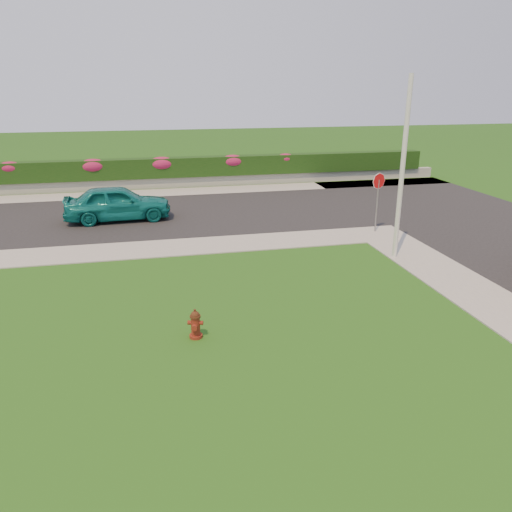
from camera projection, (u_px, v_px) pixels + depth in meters
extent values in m
plane|color=black|center=(260.00, 377.00, 10.20)|extent=(120.00, 120.00, 0.00)
cube|color=black|center=(79.00, 219.00, 22.09)|extent=(26.00, 8.00, 0.04)
cube|color=gray|center=(33.00, 257.00, 17.27)|extent=(24.00, 2.00, 0.04)
cube|color=gray|center=(380.00, 234.00, 19.94)|extent=(2.00, 2.00, 0.04)
cube|color=gray|center=(165.00, 193.00, 27.52)|extent=(34.00, 2.00, 0.04)
cube|color=gray|center=(164.00, 183.00, 28.81)|extent=(34.00, 0.40, 0.60)
cube|color=black|center=(163.00, 168.00, 28.63)|extent=(32.00, 0.90, 1.10)
cylinder|color=#4E190C|center=(196.00, 336.00, 11.81)|extent=(0.31, 0.31, 0.07)
cylinder|color=#4E190C|center=(196.00, 326.00, 11.72)|extent=(0.21, 0.21, 0.48)
cylinder|color=black|center=(195.00, 316.00, 11.65)|extent=(0.26, 0.26, 0.05)
sphere|color=black|center=(195.00, 315.00, 11.64)|extent=(0.21, 0.21, 0.21)
cylinder|color=black|center=(195.00, 311.00, 11.60)|extent=(0.06, 0.06, 0.06)
cylinder|color=#4E190C|center=(190.00, 323.00, 11.70)|extent=(0.11, 0.12, 0.10)
cylinder|color=#4E190C|center=(201.00, 323.00, 11.69)|extent=(0.11, 0.12, 0.10)
cylinder|color=#4E190C|center=(195.00, 327.00, 11.59)|extent=(0.16, 0.14, 0.14)
imported|color=#0E6B68|center=(118.00, 203.00, 21.65)|extent=(4.58, 2.04, 1.53)
cylinder|color=silver|center=(402.00, 171.00, 16.24)|extent=(0.16, 0.16, 6.01)
cylinder|color=slate|center=(377.00, 206.00, 19.89)|extent=(0.06, 0.06, 2.14)
cylinder|color=#AF0B10|center=(379.00, 181.00, 19.56)|extent=(0.60, 0.23, 0.62)
cylinder|color=white|center=(379.00, 181.00, 19.56)|extent=(0.63, 0.23, 0.66)
ellipsoid|color=#B11E57|center=(10.00, 168.00, 26.78)|extent=(1.28, 0.82, 0.64)
ellipsoid|color=#B11E57|center=(93.00, 166.00, 27.68)|extent=(1.52, 0.98, 0.76)
ellipsoid|color=#B11E57|center=(162.00, 164.00, 28.45)|extent=(1.52, 0.98, 0.76)
ellipsoid|color=#B11E57|center=(232.00, 161.00, 29.29)|extent=(1.43, 0.92, 0.72)
ellipsoid|color=#B11E57|center=(285.00, 158.00, 29.93)|extent=(1.16, 0.75, 0.58)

